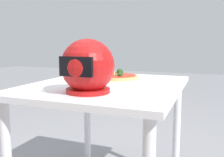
% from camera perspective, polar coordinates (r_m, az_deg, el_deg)
% --- Properties ---
extents(dining_table, '(0.81, 0.97, 0.73)m').
position_cam_1_polar(dining_table, '(1.46, -1.14, -4.97)').
color(dining_table, white).
rests_on(dining_table, ground).
extents(pizza_plate, '(0.34, 0.34, 0.01)m').
position_cam_1_polar(pizza_plate, '(1.57, 1.06, -0.17)').
color(pizza_plate, white).
rests_on(pizza_plate, dining_table).
extents(pizza, '(0.27, 0.27, 0.06)m').
position_cam_1_polar(pizza, '(1.57, 1.02, 0.52)').
color(pizza, tan).
rests_on(pizza, pizza_plate).
extents(motorcycle_helmet, '(0.25, 0.25, 0.25)m').
position_cam_1_polar(motorcycle_helmet, '(1.17, -5.51, 2.56)').
color(motorcycle_helmet, '#B21414').
rests_on(motorcycle_helmet, dining_table).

